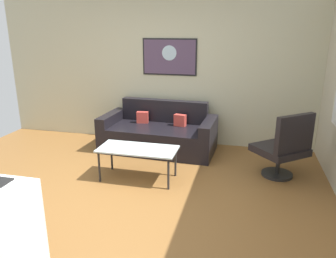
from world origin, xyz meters
The scene contains 6 objects.
ground centered at (0.00, 0.00, -0.02)m, with size 6.40×6.40×0.04m, color brown.
back_wall centered at (0.00, 2.42, 1.40)m, with size 6.40×0.05×2.80m, color #B7B393.
couch centered at (-0.03, 1.90, 0.28)m, with size 1.97×1.00×0.82m.
coffee_table centered at (0.00, 0.69, 0.42)m, with size 1.09×0.51×0.46m.
armchair centered at (1.96, 1.20, 0.46)m, with size 0.86×0.86×0.96m.
wall_painting centered at (0.04, 2.38, 1.56)m, with size 0.97×0.03×0.64m.
Camera 1 is at (1.42, -3.34, 2.04)m, focal length 35.18 mm.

